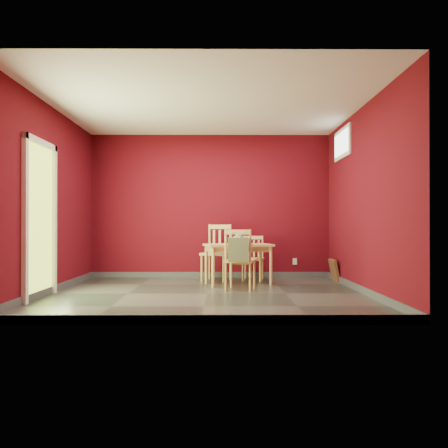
{
  "coord_description": "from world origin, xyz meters",
  "views": [
    {
      "loc": [
        0.21,
        -6.26,
        0.96
      ],
      "look_at": [
        0.25,
        0.45,
        1.0
      ],
      "focal_mm": 35.0,
      "sensor_mm": 36.0,
      "label": 1
    }
  ],
  "objects_px": {
    "chair_far_left": "(217,252)",
    "chair_near": "(240,259)",
    "dining_table": "(238,249)",
    "chair_far_right": "(253,257)",
    "picture_frame": "(334,270)",
    "cat": "(238,237)",
    "tote_bag": "(238,250)"
  },
  "relations": [
    {
      "from": "dining_table",
      "to": "tote_bag",
      "type": "bearing_deg",
      "value": -92.07
    },
    {
      "from": "dining_table",
      "to": "chair_far_right",
      "type": "xyz_separation_m",
      "value": [
        0.3,
        0.63,
        -0.18
      ]
    },
    {
      "from": "dining_table",
      "to": "tote_bag",
      "type": "distance_m",
      "value": 0.86
    },
    {
      "from": "picture_frame",
      "to": "cat",
      "type": "bearing_deg",
      "value": -169.58
    },
    {
      "from": "chair_far_right",
      "to": "picture_frame",
      "type": "height_order",
      "value": "chair_far_right"
    },
    {
      "from": "dining_table",
      "to": "chair_near",
      "type": "xyz_separation_m",
      "value": [
        0.0,
        -0.64,
        -0.12
      ]
    },
    {
      "from": "chair_far_right",
      "to": "picture_frame",
      "type": "distance_m",
      "value": 1.44
    },
    {
      "from": "chair_far_left",
      "to": "tote_bag",
      "type": "bearing_deg",
      "value": -77.19
    },
    {
      "from": "chair_far_right",
      "to": "picture_frame",
      "type": "bearing_deg",
      "value": -9.28
    },
    {
      "from": "chair_far_right",
      "to": "chair_near",
      "type": "distance_m",
      "value": 1.31
    },
    {
      "from": "chair_far_left",
      "to": "chair_near",
      "type": "bearing_deg",
      "value": -73.47
    },
    {
      "from": "tote_bag",
      "to": "cat",
      "type": "height_order",
      "value": "cat"
    },
    {
      "from": "picture_frame",
      "to": "chair_near",
      "type": "bearing_deg",
      "value": -148.46
    },
    {
      "from": "chair_far_left",
      "to": "picture_frame",
      "type": "bearing_deg",
      "value": -4.18
    },
    {
      "from": "cat",
      "to": "chair_near",
      "type": "bearing_deg",
      "value": -109.64
    },
    {
      "from": "chair_near",
      "to": "picture_frame",
      "type": "xyz_separation_m",
      "value": [
        1.7,
        1.04,
        -0.28
      ]
    },
    {
      "from": "chair_far_right",
      "to": "cat",
      "type": "distance_m",
      "value": 0.72
    },
    {
      "from": "chair_far_left",
      "to": "cat",
      "type": "distance_m",
      "value": 0.64
    },
    {
      "from": "chair_far_right",
      "to": "cat",
      "type": "relative_size",
      "value": 1.87
    },
    {
      "from": "dining_table",
      "to": "cat",
      "type": "relative_size",
      "value": 2.82
    },
    {
      "from": "tote_bag",
      "to": "chair_far_right",
      "type": "bearing_deg",
      "value": 77.63
    },
    {
      "from": "chair_far_left",
      "to": "chair_near",
      "type": "distance_m",
      "value": 1.25
    },
    {
      "from": "dining_table",
      "to": "tote_bag",
      "type": "height_order",
      "value": "tote_bag"
    },
    {
      "from": "dining_table",
      "to": "tote_bag",
      "type": "xyz_separation_m",
      "value": [
        -0.03,
        -0.86,
        0.04
      ]
    },
    {
      "from": "chair_near",
      "to": "tote_bag",
      "type": "xyz_separation_m",
      "value": [
        -0.03,
        -0.22,
        0.15
      ]
    },
    {
      "from": "dining_table",
      "to": "chair_far_left",
      "type": "relative_size",
      "value": 1.19
    },
    {
      "from": "chair_far_left",
      "to": "chair_near",
      "type": "height_order",
      "value": "chair_far_left"
    },
    {
      "from": "dining_table",
      "to": "picture_frame",
      "type": "height_order",
      "value": "dining_table"
    },
    {
      "from": "cat",
      "to": "dining_table",
      "type": "bearing_deg",
      "value": -116.43
    },
    {
      "from": "cat",
      "to": "chair_far_right",
      "type": "bearing_deg",
      "value": 43.37
    },
    {
      "from": "dining_table",
      "to": "chair_far_left",
      "type": "distance_m",
      "value": 0.66
    },
    {
      "from": "dining_table",
      "to": "chair_far_right",
      "type": "bearing_deg",
      "value": 64.84
    }
  ]
}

